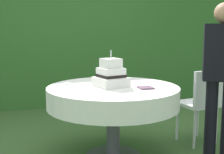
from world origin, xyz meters
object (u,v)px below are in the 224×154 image
Objects in this scene: serving_plate_near at (105,79)px; wedding_cake at (111,76)px; garden_chair at (202,99)px; cake_table at (113,97)px; standing_person at (222,73)px; serving_plate_far at (67,84)px; napkin_stack at (146,88)px.

wedding_cake is at bearing -97.31° from serving_plate_near.
garden_chair is at bearing 2.71° from wedding_cake.
cake_table is 0.86× the size of standing_person.
serving_plate_near and serving_plate_far have the same top height.
cake_table is 12.61× the size of serving_plate_near.
standing_person reaches higher than serving_plate_near.
standing_person is (0.93, -0.93, 0.16)m from serving_plate_near.
wedding_cake is 1.16m from garden_chair.
napkin_stack is (0.30, -0.21, -0.11)m from wedding_cake.
cake_table is 13.68× the size of serving_plate_far.
garden_chair is at bearing 3.44° from cake_table.
cake_table is 1.11m from standing_person.
cake_table is at bearing -94.95° from serving_plate_near.
standing_person is (-0.13, -0.52, 0.39)m from garden_chair.
standing_person is at bearing -27.16° from serving_plate_far.
wedding_cake is 0.48m from serving_plate_near.
napkin_stack is (0.28, -0.19, 0.12)m from cake_table.
serving_plate_near is 1.15m from garden_chair.
garden_chair is at bearing 17.63° from napkin_stack.
cake_table is at bearing -31.36° from serving_plate_far.
serving_plate_near is 1.33m from standing_person.
serving_plate_near is 0.77× the size of napkin_stack.
serving_plate_near is at bearing 82.69° from wedding_cake.
standing_person is at bearing -103.53° from garden_chair.
serving_plate_near is 0.12× the size of garden_chair.
serving_plate_far is 0.86m from napkin_stack.
wedding_cake is 0.42× the size of garden_chair.
wedding_cake is at bearing -31.15° from serving_plate_far.
napkin_stack is at bearing -32.49° from serving_plate_far.
garden_chair is (1.05, -0.41, -0.23)m from serving_plate_near.
standing_person reaches higher than wedding_cake.
napkin_stack is at bearing -34.32° from wedding_cake.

